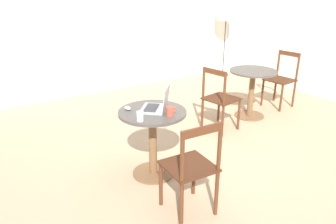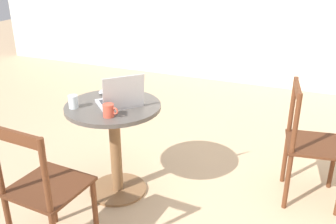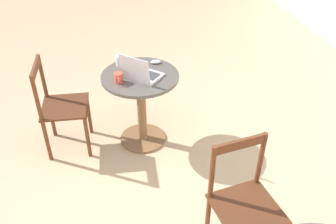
{
  "view_description": "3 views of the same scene",
  "coord_description": "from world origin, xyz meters",
  "px_view_note": "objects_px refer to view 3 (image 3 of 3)",
  "views": [
    {
      "loc": [
        -2.31,
        -2.61,
        1.97
      ],
      "look_at": [
        -0.41,
        0.29,
        0.6
      ],
      "focal_mm": 35.0,
      "sensor_mm": 36.0,
      "label": 1
    },
    {
      "loc": [
        0.64,
        -2.09,
        1.76
      ],
      "look_at": [
        -0.37,
        0.29,
        0.67
      ],
      "focal_mm": 40.0,
      "sensor_mm": 36.0,
      "label": 2
    },
    {
      "loc": [
        2.2,
        -0.25,
        2.43
      ],
      "look_at": [
        -0.33,
        0.28,
        0.59
      ],
      "focal_mm": 40.0,
      "sensor_mm": 36.0,
      "label": 3
    }
  ],
  "objects_px": {
    "mug": "(118,78)",
    "cafe_table_near": "(141,95)",
    "chair_mid_left": "(243,204)",
    "mouse": "(156,62)",
    "laptop": "(141,73)",
    "chair_near_front": "(60,107)",
    "drinking_glass": "(119,60)"
  },
  "relations": [
    {
      "from": "cafe_table_near",
      "to": "chair_near_front",
      "type": "relative_size",
      "value": 0.81
    },
    {
      "from": "laptop",
      "to": "mug",
      "type": "height_order",
      "value": "laptop"
    },
    {
      "from": "chair_near_front",
      "to": "laptop",
      "type": "xyz_separation_m",
      "value": [
        0.12,
        0.75,
        0.34
      ]
    },
    {
      "from": "mug",
      "to": "cafe_table_near",
      "type": "bearing_deg",
      "value": 114.08
    },
    {
      "from": "laptop",
      "to": "mug",
      "type": "relative_size",
      "value": 3.57
    },
    {
      "from": "cafe_table_near",
      "to": "chair_mid_left",
      "type": "bearing_deg",
      "value": 19.77
    },
    {
      "from": "laptop",
      "to": "drinking_glass",
      "type": "xyz_separation_m",
      "value": [
        -0.29,
        -0.16,
        -0.0
      ]
    },
    {
      "from": "cafe_table_near",
      "to": "laptop",
      "type": "relative_size",
      "value": 1.83
    },
    {
      "from": "chair_mid_left",
      "to": "laptop",
      "type": "distance_m",
      "value": 1.44
    },
    {
      "from": "cafe_table_near",
      "to": "chair_near_front",
      "type": "distance_m",
      "value": 0.75
    },
    {
      "from": "mug",
      "to": "drinking_glass",
      "type": "bearing_deg",
      "value": 173.09
    },
    {
      "from": "chair_near_front",
      "to": "mug",
      "type": "height_order",
      "value": "chair_near_front"
    },
    {
      "from": "chair_mid_left",
      "to": "mouse",
      "type": "height_order",
      "value": "chair_mid_left"
    },
    {
      "from": "cafe_table_near",
      "to": "mouse",
      "type": "distance_m",
      "value": 0.35
    },
    {
      "from": "chair_near_front",
      "to": "drinking_glass",
      "type": "height_order",
      "value": "chair_near_front"
    },
    {
      "from": "chair_near_front",
      "to": "mouse",
      "type": "height_order",
      "value": "chair_near_front"
    },
    {
      "from": "drinking_glass",
      "to": "chair_mid_left",
      "type": "bearing_deg",
      "value": 22.22
    },
    {
      "from": "mouse",
      "to": "drinking_glass",
      "type": "distance_m",
      "value": 0.34
    },
    {
      "from": "mouse",
      "to": "mug",
      "type": "distance_m",
      "value": 0.47
    },
    {
      "from": "chair_mid_left",
      "to": "laptop",
      "type": "height_order",
      "value": "laptop"
    },
    {
      "from": "chair_near_front",
      "to": "mouse",
      "type": "xyz_separation_m",
      "value": [
        -0.14,
        0.93,
        0.3
      ]
    },
    {
      "from": "mug",
      "to": "drinking_glass",
      "type": "xyz_separation_m",
      "value": [
        -0.32,
        0.04,
        0.0
      ]
    },
    {
      "from": "chair_mid_left",
      "to": "drinking_glass",
      "type": "relative_size",
      "value": 9.71
    },
    {
      "from": "cafe_table_near",
      "to": "mug",
      "type": "relative_size",
      "value": 6.55
    },
    {
      "from": "chair_near_front",
      "to": "mouse",
      "type": "distance_m",
      "value": 0.99
    },
    {
      "from": "cafe_table_near",
      "to": "mouse",
      "type": "relative_size",
      "value": 7.46
    },
    {
      "from": "mouse",
      "to": "drinking_glass",
      "type": "xyz_separation_m",
      "value": [
        -0.04,
        -0.34,
        0.03
      ]
    },
    {
      "from": "mug",
      "to": "chair_near_front",
      "type": "bearing_deg",
      "value": -104.37
    },
    {
      "from": "mug",
      "to": "laptop",
      "type": "bearing_deg",
      "value": 96.95
    },
    {
      "from": "chair_near_front",
      "to": "chair_mid_left",
      "type": "xyz_separation_m",
      "value": [
        1.43,
        1.24,
        0.0
      ]
    },
    {
      "from": "mouse",
      "to": "chair_mid_left",
      "type": "bearing_deg",
      "value": 11.38
    },
    {
      "from": "chair_near_front",
      "to": "drinking_glass",
      "type": "relative_size",
      "value": 9.71
    }
  ]
}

